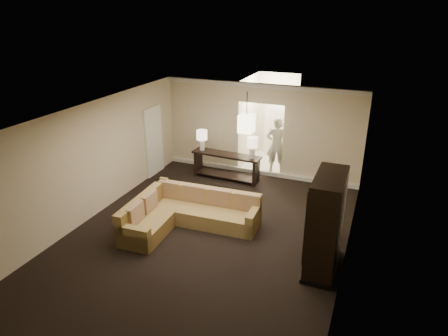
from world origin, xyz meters
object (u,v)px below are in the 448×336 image
at_px(console_table, 226,164).
at_px(armoire, 325,225).
at_px(person, 277,142).
at_px(drink_table, 322,221).
at_px(sectional_sofa, 185,214).
at_px(coffee_table, 199,206).

distance_m(console_table, armoire, 4.75).
xyz_separation_m(armoire, person, (-2.14, 4.42, 0.03)).
bearing_deg(drink_table, armoire, -80.52).
bearing_deg(armoire, sectional_sofa, 172.75).
xyz_separation_m(console_table, person, (1.22, 1.10, 0.50)).
bearing_deg(drink_table, person, 120.75).
distance_m(console_table, person, 1.72).
relative_size(sectional_sofa, console_table, 1.30).
bearing_deg(person, drink_table, 107.67).
relative_size(coffee_table, console_table, 0.49).
distance_m(coffee_table, drink_table, 3.03).
bearing_deg(console_table, armoire, -41.68).
bearing_deg(console_table, person, 44.90).
distance_m(coffee_table, console_table, 2.22).
bearing_deg(sectional_sofa, drink_table, 10.88).
xyz_separation_m(sectional_sofa, console_table, (-0.11, 2.91, 0.16)).
xyz_separation_m(coffee_table, console_table, (-0.15, 2.20, 0.30)).
relative_size(armoire, drink_table, 3.66).
bearing_deg(armoire, console_table, 135.38).
relative_size(sectional_sofa, armoire, 1.38).
height_order(console_table, armoire, armoire).
bearing_deg(person, console_table, 28.88).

